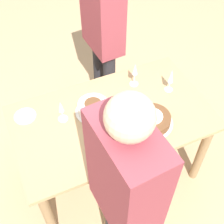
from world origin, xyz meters
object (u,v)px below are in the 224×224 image
Objects in this scene: wine_glass_extra at (61,109)px; person_watching at (103,27)px; wine_glass_far at (135,71)px; cake_front_chocolate at (152,120)px; wine_glass_near at (171,77)px; person_cutting at (125,192)px; cake_center_white at (93,108)px.

person_watching reaches higher than wine_glass_extra.
cake_front_chocolate is at bearing -98.42° from wine_glass_far.
wine_glass_near is 1.08m from person_cutting.
cake_front_chocolate is 0.75m from person_cutting.
cake_center_white is 0.43m from wine_glass_far.
wine_glass_near is at bearing -3.31° from wine_glass_extra.
wine_glass_far is 0.13× the size of person_watching.
cake_front_chocolate is (0.34, -0.26, -0.01)m from cake_center_white.
cake_front_chocolate is 0.63m from wine_glass_extra.
cake_center_white is 0.43m from cake_front_chocolate.
wine_glass_far is 1.13× the size of wine_glass_extra.
person_watching reaches higher than cake_front_chocolate.
person_watching is (0.57, 0.62, 0.11)m from wine_glass_extra.
wine_glass_extra is 0.85m from person_watching.
person_watching is at bearing 89.39° from cake_front_chocolate.
cake_center_white is 0.87× the size of cake_front_chocolate.
wine_glass_extra reaches higher than cake_center_white.
cake_center_white is at bearing -5.61° from wine_glass_extra.
wine_glass_near reaches higher than cake_center_white.
cake_center_white is at bearing 142.09° from cake_front_chocolate.
cake_front_chocolate is 1.50× the size of wine_glass_near.
person_cutting is 1.51m from person_watching.
wine_glass_far is 0.63m from wine_glass_extra.
wine_glass_far is at bearing -34.09° from person_cutting.
person_watching is (0.35, 0.64, 0.18)m from cake_center_white.
wine_glass_far is (0.40, 0.14, 0.10)m from cake_center_white.
cake_center_white is at bearing -160.94° from wine_glass_far.
cake_center_white is 0.62m from wine_glass_near.
cake_center_white is 1.46× the size of wine_glass_extra.
wine_glass_near is 0.27m from wine_glass_far.
person_cutting is at bearing -99.47° from cake_center_white.
wine_glass_far is 0.51m from person_watching.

